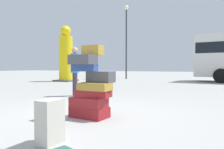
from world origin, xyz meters
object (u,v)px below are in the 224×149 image
suitcase_tower (91,89)px  person_bearded_onlooker (75,67)px  suitcase_maroon_behind_tower (90,99)px  lamp_post (126,31)px  yellow_dummy_statue (66,57)px  suitcase_cream_foreground_near (50,122)px  suitcase_navy_upright_blue (90,103)px

suitcase_tower → person_bearded_onlooker: bearing=128.6°
suitcase_maroon_behind_tower → lamp_post: bearing=121.3°
person_bearded_onlooker → yellow_dummy_statue: bearing=170.5°
suitcase_maroon_behind_tower → person_bearded_onlooker: size_ratio=0.31×
suitcase_tower → suitcase_cream_foreground_near: (0.24, -1.57, -0.29)m
suitcase_tower → suitcase_navy_upright_blue: 1.21m
lamp_post → suitcase_tower: bearing=-73.0°
person_bearded_onlooker → lamp_post: 11.23m
suitcase_cream_foreground_near → person_bearded_onlooker: (-2.35, 4.21, 0.72)m
yellow_dummy_statue → suitcase_tower: bearing=-52.1°
suitcase_maroon_behind_tower → suitcase_cream_foreground_near: suitcase_cream_foreground_near is taller
suitcase_tower → yellow_dummy_statue: (-6.94, 8.90, 1.12)m
suitcase_tower → lamp_post: bearing=107.0°
suitcase_maroon_behind_tower → yellow_dummy_statue: bearing=145.7°
suitcase_navy_upright_blue → lamp_post: lamp_post is taller
suitcase_cream_foreground_near → person_bearded_onlooker: size_ratio=0.35×
suitcase_navy_upright_blue → yellow_dummy_statue: (-6.36, 7.94, 1.60)m
person_bearded_onlooker → yellow_dummy_statue: (-4.83, 6.26, 0.69)m
suitcase_tower → person_bearded_onlooker: (-2.11, 2.64, 0.43)m
suitcase_maroon_behind_tower → lamp_post: size_ratio=0.09×
suitcase_cream_foreground_near → lamp_post: size_ratio=0.10×
suitcase_cream_foreground_near → suitcase_navy_upright_blue: bearing=111.2°
suitcase_navy_upright_blue → suitcase_cream_foreground_near: bearing=-51.0°
suitcase_cream_foreground_near → lamp_post: lamp_post is taller
suitcase_navy_upright_blue → person_bearded_onlooker: bearing=153.3°
suitcase_navy_upright_blue → suitcase_cream_foreground_near: size_ratio=1.24×
suitcase_navy_upright_blue → suitcase_cream_foreground_near: 2.66m
suitcase_maroon_behind_tower → suitcase_navy_upright_blue: size_ratio=0.71×
person_bearded_onlooker → yellow_dummy_statue: 7.93m
suitcase_cream_foreground_near → person_bearded_onlooker: bearing=122.4°
suitcase_cream_foreground_near → yellow_dummy_statue: (-7.18, 10.47, 1.41)m
suitcase_navy_upright_blue → person_bearded_onlooker: person_bearded_onlooker is taller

